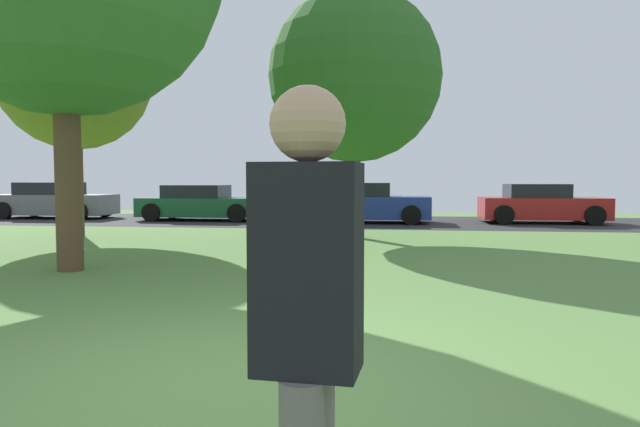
# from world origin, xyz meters

# --- Properties ---
(ground_plane) EXTENTS (44.00, 44.00, 0.00)m
(ground_plane) POSITION_xyz_m (0.00, 0.00, 0.00)
(ground_plane) COLOR #5B8442
(road_strip) EXTENTS (44.00, 6.40, 0.01)m
(road_strip) POSITION_xyz_m (0.00, 16.00, 0.00)
(road_strip) COLOR #28282B
(road_strip) RESTS_ON ground_plane
(oak_tree_left) EXTENTS (4.31, 4.31, 6.21)m
(oak_tree_left) POSITION_xyz_m (0.15, 10.47, 4.05)
(oak_tree_left) COLOR brown
(oak_tree_left) RESTS_ON ground_plane
(birch_tree_lone) EXTENTS (3.82, 3.82, 6.05)m
(birch_tree_lone) POSITION_xyz_m (-6.89, 9.72, 4.12)
(birch_tree_lone) COLOR brown
(birch_tree_lone) RESTS_ON ground_plane
(person_catcher) EXTENTS (0.34, 0.30, 1.75)m
(person_catcher) POSITION_xyz_m (0.95, -2.23, 0.97)
(person_catcher) COLOR slate
(person_catcher) RESTS_ON ground_plane
(parked_car_grey) EXTENTS (4.30, 2.02, 1.36)m
(parked_car_grey) POSITION_xyz_m (-11.69, 16.23, 0.63)
(parked_car_grey) COLOR slate
(parked_car_grey) RESTS_ON ground_plane
(parked_car_green) EXTENTS (4.39, 2.11, 1.27)m
(parked_car_green) POSITION_xyz_m (-5.79, 15.95, 0.59)
(parked_car_green) COLOR #195633
(parked_car_green) RESTS_ON ground_plane
(parked_car_blue) EXTENTS (4.33, 2.11, 1.36)m
(parked_car_blue) POSITION_xyz_m (0.12, 15.61, 0.63)
(parked_car_blue) COLOR #233893
(parked_car_blue) RESTS_ON ground_plane
(parked_car_red) EXTENTS (4.00, 2.08, 1.32)m
(parked_car_red) POSITION_xyz_m (6.03, 16.13, 0.61)
(parked_car_red) COLOR #B21E1E
(parked_car_red) RESTS_ON ground_plane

